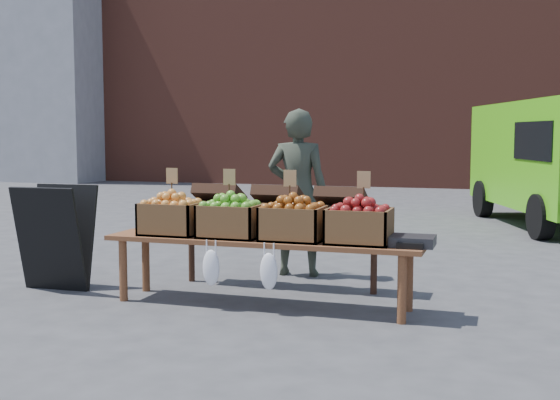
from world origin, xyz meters
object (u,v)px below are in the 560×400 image
(crate_golden_apples, at_px, (172,218))
(crate_red_apples, at_px, (293,223))
(crate_green_apples, at_px, (359,226))
(vendor, at_px, (298,193))
(weighing_scale, at_px, (413,241))
(back_table, at_px, (279,233))
(crate_russet_pears, at_px, (231,221))
(chalkboard_sign, at_px, (56,237))
(display_bench, at_px, (262,272))

(crate_golden_apples, distance_m, crate_red_apples, 1.10)
(crate_green_apples, bearing_deg, vendor, 124.18)
(weighing_scale, bearing_deg, crate_green_apples, 180.00)
(back_table, xyz_separation_m, crate_russet_pears, (-0.19, -0.72, 0.19))
(vendor, bearing_deg, back_table, 83.98)
(back_table, distance_m, crate_red_apples, 0.83)
(crate_golden_apples, relative_size, crate_russet_pears, 1.00)
(weighing_scale, bearing_deg, chalkboard_sign, 179.84)
(vendor, xyz_separation_m, crate_green_apples, (0.90, -1.33, -0.14))
(display_bench, bearing_deg, weighing_scale, 0.00)
(chalkboard_sign, relative_size, display_bench, 0.36)
(vendor, xyz_separation_m, crate_golden_apples, (-0.75, -1.33, -0.14))
(crate_green_apples, bearing_deg, crate_russet_pears, 180.00)
(vendor, relative_size, crate_russet_pears, 3.39)
(crate_red_apples, xyz_separation_m, weighing_scale, (0.98, 0.00, -0.10))
(display_bench, height_order, crate_golden_apples, crate_golden_apples)
(back_table, xyz_separation_m, weighing_scale, (1.33, -0.72, 0.09))
(display_bench, distance_m, crate_green_apples, 0.93)
(crate_golden_apples, xyz_separation_m, crate_green_apples, (1.65, 0.00, 0.00))
(crate_green_apples, bearing_deg, crate_golden_apples, 180.00)
(display_bench, relative_size, crate_russet_pears, 5.40)
(vendor, relative_size, crate_golden_apples, 3.39)
(crate_golden_apples, bearing_deg, crate_red_apples, 0.00)
(crate_golden_apples, xyz_separation_m, weighing_scale, (2.08, 0.00, -0.10))
(chalkboard_sign, height_order, back_table, back_table)
(crate_russet_pears, xyz_separation_m, weighing_scale, (1.53, 0.00, -0.10))
(display_bench, distance_m, crate_golden_apples, 0.93)
(back_table, relative_size, display_bench, 0.78)
(back_table, height_order, crate_red_apples, back_table)
(vendor, height_order, crate_russet_pears, vendor)
(crate_russet_pears, bearing_deg, chalkboard_sign, 179.69)
(vendor, bearing_deg, crate_green_apples, 118.57)
(chalkboard_sign, distance_m, crate_red_apples, 2.31)
(crate_golden_apples, distance_m, crate_green_apples, 1.65)
(vendor, bearing_deg, display_bench, 87.73)
(back_table, relative_size, weighing_scale, 6.18)
(chalkboard_sign, bearing_deg, weighing_scale, -1.87)
(back_table, height_order, display_bench, back_table)
(crate_russet_pears, bearing_deg, back_table, 74.98)
(weighing_scale, bearing_deg, back_table, 151.60)
(vendor, bearing_deg, crate_golden_apples, 55.03)
(back_table, height_order, weighing_scale, back_table)
(chalkboard_sign, bearing_deg, display_bench, -1.97)
(display_bench, height_order, weighing_scale, weighing_scale)
(vendor, distance_m, crate_green_apples, 1.61)
(display_bench, xyz_separation_m, weighing_scale, (1.25, 0.00, 0.33))
(back_table, relative_size, crate_golden_apples, 4.20)
(crate_red_apples, bearing_deg, crate_green_apples, 0.00)
(crate_green_apples, bearing_deg, weighing_scale, 0.00)
(crate_golden_apples, bearing_deg, back_table, 44.09)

